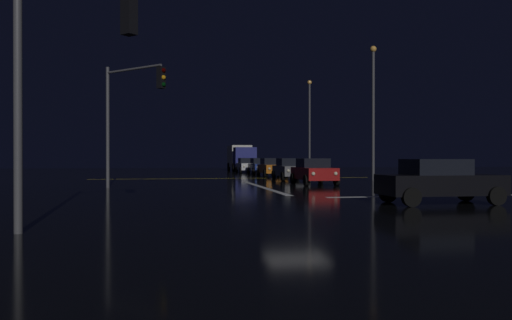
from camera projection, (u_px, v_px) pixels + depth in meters
name	position (u px, v px, depth m)	size (l,w,h in m)	color
ground	(297.00, 199.00, 20.37)	(120.00, 120.00, 0.10)	black
stop_line_north	(261.00, 187.00, 28.11)	(0.35, 13.41, 0.01)	white
centre_line_ns	(234.00, 178.00, 39.53)	(22.00, 0.15, 0.01)	yellow
crosswalk_bar_east	(477.00, 195.00, 21.74)	(13.41, 0.40, 0.01)	white
sedan_red	(314.00, 171.00, 30.43)	(2.02, 4.33, 1.57)	maroon
sedan_gray	(290.00, 169.00, 36.75)	(2.02, 4.33, 1.57)	slate
sedan_orange	(272.00, 167.00, 43.06)	(2.02, 4.33, 1.57)	#C66014
sedan_blue	(260.00, 166.00, 48.68)	(2.02, 4.33, 1.57)	navy
sedan_white	(247.00, 165.00, 53.89)	(2.02, 4.33, 1.57)	silver
box_truck	(241.00, 157.00, 60.85)	(2.68, 8.28, 3.08)	navy
sedan_black_crossing	(439.00, 181.00, 17.81)	(4.33, 2.02, 1.57)	black
traffic_signal_nw	(129.00, 103.00, 26.09)	(3.16, 3.16, 6.45)	#4C4C51
traffic_signal_sw	(71.00, 44.00, 11.86)	(2.47, 2.47, 6.29)	#4C4C51
streetlamp_right_far	(310.00, 120.00, 50.90)	(0.44, 0.44, 9.38)	#424247
streetlamp_right_near	(373.00, 103.00, 35.14)	(0.44, 0.44, 9.36)	#424247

